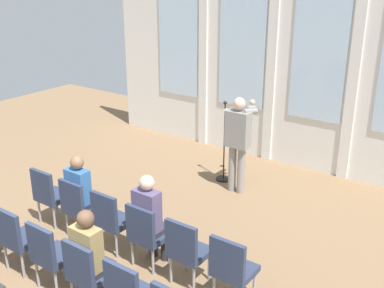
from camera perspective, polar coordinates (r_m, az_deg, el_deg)
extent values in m
cube|color=silver|center=(9.64, 10.34, 8.22)|extent=(8.12, 0.10, 3.62)
cube|color=silver|center=(10.75, -1.66, 12.71)|extent=(1.05, 0.04, 2.59)
cube|color=silver|center=(10.45, 1.38, 9.50)|extent=(0.20, 0.08, 3.62)
cube|color=silver|center=(9.86, 6.05, 11.88)|extent=(1.05, 0.04, 2.59)
cube|color=silver|center=(9.65, 9.45, 8.28)|extent=(0.20, 0.08, 3.62)
cube|color=silver|center=(9.18, 15.02, 10.64)|extent=(1.05, 0.04, 2.59)
cube|color=silver|center=(9.08, 18.70, 6.68)|extent=(0.20, 0.08, 3.62)
cylinder|color=gray|center=(8.55, 4.85, -2.90)|extent=(0.14, 0.14, 0.86)
cylinder|color=gray|center=(8.47, 5.90, -3.18)|extent=(0.14, 0.14, 0.86)
cube|color=gray|center=(8.24, 5.55, 1.77)|extent=(0.42, 0.22, 0.65)
cube|color=navy|center=(8.31, 5.97, 2.49)|extent=(0.06, 0.01, 0.39)
sphere|color=beige|center=(8.11, 5.69, 4.85)|extent=(0.21, 0.21, 0.21)
cylinder|color=gray|center=(8.39, 4.43, 2.90)|extent=(0.09, 0.28, 0.45)
cylinder|color=gray|center=(8.18, 6.95, 3.92)|extent=(0.15, 0.36, 0.15)
cylinder|color=gray|center=(8.32, 7.05, 4.29)|extent=(0.11, 0.34, 0.15)
sphere|color=beige|center=(8.59, 7.24, 4.99)|extent=(0.10, 0.10, 0.10)
cylinder|color=black|center=(9.12, 3.77, -4.18)|extent=(0.28, 0.28, 0.03)
cylinder|color=black|center=(8.83, 3.89, 0.18)|extent=(0.02, 0.02, 1.45)
sphere|color=#262626|center=(8.59, 4.01, 4.96)|extent=(0.07, 0.07, 0.07)
cylinder|color=#99999E|center=(7.88, -14.24, -7.56)|extent=(0.04, 0.04, 0.40)
cylinder|color=#99999E|center=(8.13, -15.92, -6.80)|extent=(0.04, 0.04, 0.40)
cylinder|color=#99999E|center=(7.70, -16.17, -8.48)|extent=(0.04, 0.04, 0.40)
cylinder|color=#99999E|center=(7.96, -17.81, -7.66)|extent=(0.04, 0.04, 0.40)
cube|color=#2D3851|center=(7.81, -16.21, -6.06)|extent=(0.46, 0.44, 0.08)
cube|color=#2D3851|center=(7.59, -17.52, -4.74)|extent=(0.46, 0.06, 0.46)
cylinder|color=#99999E|center=(7.44, -10.88, -9.08)|extent=(0.04, 0.04, 0.40)
cylinder|color=#99999E|center=(7.67, -12.77, -8.23)|extent=(0.04, 0.04, 0.40)
cylinder|color=#99999E|center=(7.24, -12.83, -10.11)|extent=(0.04, 0.04, 0.40)
cylinder|color=#99999E|center=(7.49, -14.71, -9.20)|extent=(0.04, 0.04, 0.40)
cube|color=#2D3851|center=(7.34, -12.95, -7.52)|extent=(0.46, 0.44, 0.08)
cube|color=#2D3851|center=(7.11, -14.26, -6.16)|extent=(0.46, 0.06, 0.46)
cylinder|color=#2D2D33|center=(7.61, -12.26, -8.28)|extent=(0.10, 0.10, 0.44)
cylinder|color=#2D2D33|center=(7.49, -11.32, -8.70)|extent=(0.10, 0.10, 0.44)
cube|color=#2D2D33|center=(7.35, -12.64, -6.93)|extent=(0.34, 0.36, 0.12)
cube|color=#3366A5|center=(7.14, -13.49, -4.96)|extent=(0.36, 0.20, 0.52)
sphere|color=#8C6647|center=(7.01, -13.62, -2.15)|extent=(0.20, 0.20, 0.20)
cylinder|color=#99999E|center=(7.03, -7.07, -10.73)|extent=(0.04, 0.04, 0.40)
cylinder|color=#99999E|center=(7.25, -9.21, -9.81)|extent=(0.04, 0.04, 0.40)
cylinder|color=#99999E|center=(6.82, -9.03, -11.90)|extent=(0.04, 0.04, 0.40)
cylinder|color=#99999E|center=(7.05, -11.17, -10.90)|extent=(0.04, 0.04, 0.40)
cube|color=#2D3851|center=(6.91, -9.24, -9.13)|extent=(0.46, 0.44, 0.08)
cube|color=#2D3851|center=(6.67, -10.52, -7.75)|extent=(0.46, 0.06, 0.46)
cylinder|color=#99999E|center=(6.66, -2.77, -12.53)|extent=(0.04, 0.04, 0.40)
cylinder|color=#99999E|center=(6.86, -5.19, -11.53)|extent=(0.04, 0.04, 0.40)
cylinder|color=#99999E|center=(6.44, -4.70, -13.86)|extent=(0.04, 0.04, 0.40)
cylinder|color=#99999E|center=(6.65, -7.14, -12.77)|extent=(0.04, 0.04, 0.40)
cube|color=#2D3851|center=(6.52, -5.02, -10.90)|extent=(0.46, 0.44, 0.08)
cube|color=#2D3851|center=(6.26, -6.23, -9.52)|extent=(0.46, 0.06, 0.46)
cylinder|color=#2D2D33|center=(6.80, -4.55, -11.60)|extent=(0.10, 0.10, 0.44)
cylinder|color=#2D2D33|center=(6.70, -3.34, -12.10)|extent=(0.10, 0.10, 0.44)
cube|color=#2D2D33|center=(6.53, -4.69, -10.23)|extent=(0.34, 0.36, 0.12)
cube|color=#594C72|center=(6.28, -5.43, -7.94)|extent=(0.36, 0.20, 0.57)
sphere|color=beige|center=(6.12, -5.43, -4.63)|extent=(0.20, 0.20, 0.20)
cylinder|color=#99999E|center=(6.34, 2.07, -14.44)|extent=(0.04, 0.04, 0.40)
cylinder|color=#99999E|center=(6.51, -0.65, -13.38)|extent=(0.04, 0.04, 0.40)
cylinder|color=#99999E|center=(6.11, 0.23, -15.95)|extent=(0.04, 0.04, 0.40)
cylinder|color=#99999E|center=(6.29, -2.54, -14.79)|extent=(0.04, 0.04, 0.40)
cube|color=#2D3851|center=(6.17, -0.23, -12.81)|extent=(0.46, 0.44, 0.08)
cube|color=#2D3851|center=(5.90, -1.33, -11.45)|extent=(0.46, 0.06, 0.46)
cylinder|color=#99999E|center=(6.07, 7.46, -16.42)|extent=(0.04, 0.04, 0.40)
cylinder|color=#99999E|center=(6.21, 4.44, -15.33)|extent=(0.04, 0.04, 0.40)
cube|color=#2D3851|center=(5.88, 5.16, -14.83)|extent=(0.46, 0.44, 0.08)
cube|color=#2D3851|center=(5.59, 4.23, -13.52)|extent=(0.46, 0.06, 0.46)
cylinder|color=#99999E|center=(7.35, -20.50, -10.50)|extent=(0.04, 0.04, 0.40)
cylinder|color=#99999E|center=(7.62, -22.06, -9.55)|extent=(0.04, 0.04, 0.40)
cylinder|color=#99999E|center=(6.88, -17.28, -12.39)|extent=(0.04, 0.04, 0.40)
cylinder|color=#99999E|center=(7.13, -19.10, -11.33)|extent=(0.04, 0.04, 0.40)
cylinder|color=#99999E|center=(6.72, -19.61, -13.54)|extent=(0.04, 0.04, 0.40)
cylinder|color=#99999E|center=(6.98, -21.38, -12.40)|extent=(0.04, 0.04, 0.40)
cube|color=#2D3851|center=(6.80, -19.59, -10.70)|extent=(0.46, 0.44, 0.08)
cube|color=#2D3851|center=(6.58, -21.22, -9.31)|extent=(0.46, 0.06, 0.46)
cylinder|color=#99999E|center=(6.43, -13.56, -14.50)|extent=(0.04, 0.04, 0.40)
cylinder|color=#99999E|center=(6.67, -15.66, -13.32)|extent=(0.04, 0.04, 0.40)
cylinder|color=#99999E|center=(6.27, -15.96, -15.83)|extent=(0.04, 0.04, 0.40)
cylinder|color=#99999E|center=(6.51, -18.03, -14.54)|extent=(0.04, 0.04, 0.40)
cube|color=#2D3851|center=(6.34, -16.02, -12.76)|extent=(0.46, 0.44, 0.08)
cube|color=#2D3851|center=(6.10, -17.67, -11.36)|extent=(0.46, 0.06, 0.46)
cylinder|color=#99999E|center=(6.25, -11.67, -15.54)|extent=(0.04, 0.04, 0.40)
cube|color=#2D3851|center=(5.90, -11.84, -15.07)|extent=(0.46, 0.44, 0.08)
cube|color=#2D3851|center=(5.65, -13.48, -13.69)|extent=(0.46, 0.06, 0.46)
cylinder|color=#2D2D33|center=(6.18, -11.02, -15.67)|extent=(0.10, 0.10, 0.44)
cylinder|color=#2D2D33|center=(6.08, -9.79, -16.32)|extent=(0.10, 0.10, 0.44)
cube|color=#2D2D33|center=(5.90, -11.45, -14.34)|extent=(0.34, 0.36, 0.12)
cube|color=#997F4C|center=(5.66, -12.50, -12.11)|extent=(0.36, 0.20, 0.53)
sphere|color=brown|center=(5.48, -12.65, -8.72)|extent=(0.20, 0.20, 0.20)
cube|color=#2D3851|center=(5.25, -8.50, -16.30)|extent=(0.46, 0.06, 0.46)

